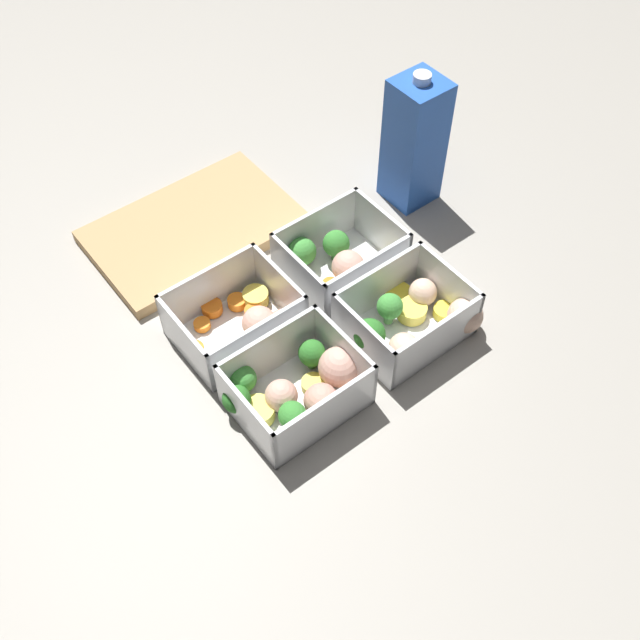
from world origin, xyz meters
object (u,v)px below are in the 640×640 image
at_px(juice_carton, 414,142).
at_px(container_near_left, 299,387).
at_px(container_near_right, 412,318).
at_px(container_far_left, 248,322).
at_px(container_far_right, 339,262).

bearing_deg(juice_carton, container_near_left, -151.45).
relative_size(container_near_right, juice_carton, 0.80).
bearing_deg(container_near_right, container_far_left, 143.21).
bearing_deg(container_near_right, juice_carton, 48.45).
relative_size(container_far_left, container_far_right, 0.97).
bearing_deg(container_far_left, container_near_right, -36.79).
distance_m(container_near_left, container_far_left, 0.12).
xyz_separation_m(container_near_left, juice_carton, (0.34, 0.18, 0.07)).
xyz_separation_m(container_near_right, container_far_right, (-0.01, 0.13, 0.00)).
height_order(container_near_right, container_far_right, same).
bearing_deg(container_far_left, juice_carton, 11.77).
distance_m(container_far_left, juice_carton, 0.35).
distance_m(container_near_right, juice_carton, 0.26).
bearing_deg(container_near_left, container_far_left, 85.77).
bearing_deg(juice_carton, container_near_right, -131.55).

